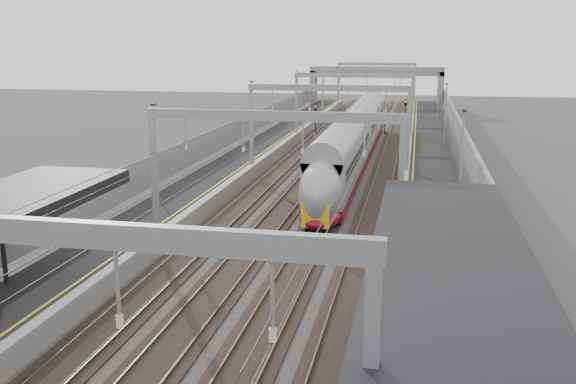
% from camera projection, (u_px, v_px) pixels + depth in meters
% --- Properties ---
extents(platform_left, '(4.00, 120.00, 1.00)m').
position_uv_depth(platform_left, '(242.00, 163.00, 56.30)').
color(platform_left, black).
rests_on(platform_left, ground).
extents(platform_right, '(4.00, 120.00, 1.00)m').
position_uv_depth(platform_right, '(428.00, 170.00, 53.23)').
color(platform_right, black).
rests_on(platform_right, ground).
extents(tracks, '(11.40, 140.00, 0.20)m').
position_uv_depth(tracks, '(332.00, 172.00, 54.87)').
color(tracks, black).
rests_on(tracks, ground).
extents(overhead_line, '(13.00, 140.00, 6.60)m').
position_uv_depth(overhead_line, '(342.00, 94.00, 59.80)').
color(overhead_line, gray).
rests_on(overhead_line, platform_left).
extents(canopy_right, '(4.40, 30.00, 4.24)m').
position_uv_depth(canopy_right, '(467.00, 356.00, 12.08)').
color(canopy_right, black).
rests_on(canopy_right, platform_right).
extents(overbridge, '(22.00, 2.20, 6.90)m').
position_uv_depth(overbridge, '(376.00, 77.00, 106.18)').
color(overbridge, slate).
rests_on(overbridge, ground).
extents(wall_left, '(0.30, 120.00, 3.20)m').
position_uv_depth(wall_left, '(207.00, 150.00, 56.67)').
color(wall_left, slate).
rests_on(wall_left, ground).
extents(wall_right, '(0.30, 120.00, 3.20)m').
position_uv_depth(wall_right, '(468.00, 158.00, 52.37)').
color(wall_right, slate).
rests_on(wall_right, ground).
extents(train, '(2.57, 46.90, 4.07)m').
position_uv_depth(train, '(354.00, 144.00, 56.98)').
color(train, maroon).
rests_on(train, ground).
extents(signal_green, '(0.32, 0.32, 3.48)m').
position_uv_depth(signal_green, '(316.00, 113.00, 78.16)').
color(signal_green, black).
rests_on(signal_green, ground).
extents(signal_red_near, '(0.32, 0.32, 3.48)m').
position_uv_depth(signal_red_near, '(385.00, 114.00, 77.03)').
color(signal_red_near, black).
rests_on(signal_red_near, ground).
extents(signal_red_far, '(0.32, 0.32, 3.48)m').
position_uv_depth(signal_red_far, '(406.00, 108.00, 84.72)').
color(signal_red_far, black).
rests_on(signal_red_far, ground).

